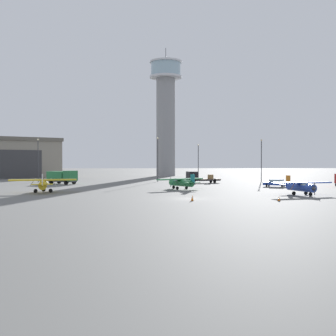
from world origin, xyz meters
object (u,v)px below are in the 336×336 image
Objects in this scene: airplane_blue at (300,186)px; truck_flatbed_black at (198,177)px; truck_box_green at (62,177)px; traffic_cone_near_right at (192,198)px; light_post_east at (198,158)px; control_tower at (166,110)px; light_post_north at (158,156)px; light_post_centre at (261,157)px; traffic_cone_near_left at (279,199)px; light_post_west at (38,157)px; car_blue at (276,183)px; airplane_yellow at (43,184)px; airplane_green at (182,182)px.

truck_flatbed_black is (-11.20, 30.72, -0.02)m from airplane_blue.
truck_box_green reaches higher than traffic_cone_near_right.
traffic_cone_near_right is at bearing 69.03° from truck_flatbed_black.
truck_flatbed_black is at bearing -95.68° from light_post_east.
control_tower is at bearing -96.12° from truck_flatbed_black.
light_post_north reaches higher than light_post_east.
light_post_east is 0.93× the size of light_post_centre.
airplane_blue is at bearing 57.43° from traffic_cone_near_left.
control_tower is 52.43m from truck_box_green.
light_post_west is 0.96× the size of light_post_north.
truck_box_green is 0.68× the size of light_post_north.
car_blue is 8.11× the size of traffic_cone_near_left.
light_post_east is at bearing -42.95° from car_blue.
airplane_blue is 1.00× the size of light_post_east.
car_blue is at bearing -20.22° from light_post_west.
control_tower reaches higher than light_post_north.
light_post_east is 0.90× the size of light_post_north.
light_post_west is (-8.96, 30.28, 4.28)m from airplane_yellow.
car_blue is at bearing 56.40° from traffic_cone_near_right.
light_post_west reaches higher than airplane_green.
airplane_yellow reaches higher than airplane_green.
light_post_centre is (19.67, 25.64, 4.44)m from airplane_green.
truck_flatbed_black is at bearing -48.14° from airplane_green.
light_post_west is (-45.91, 35.65, 4.40)m from airplane_blue.
light_post_west is at bearing 17.31° from airplane_green.
light_post_north is (-2.62, -34.90, -14.40)m from control_tower.
truck_box_green is at bearing -116.68° from control_tower.
light_post_centre reaches higher than traffic_cone_near_right.
control_tower is 82.38m from traffic_cone_near_right.
control_tower is 42.78m from light_post_centre.
truck_box_green is (-21.99, -43.76, -18.71)m from control_tower.
truck_box_green is at bearing -155.44° from light_post_north.
airplane_green is 19.78m from airplane_blue.
car_blue is at bearing -104.52° from airplane_green.
truck_flatbed_black reaches higher than car_blue.
light_post_north is (-8.50, 6.20, 4.63)m from truck_flatbed_black.
control_tower is at bearing 90.94° from traffic_cone_near_right.
truck_box_green is 12.07× the size of traffic_cone_near_left.
airplane_green is at bearing -88.83° from control_tower.
traffic_cone_near_right is at bearing -85.02° from light_post_north.
light_post_west is (-6.84, 7.58, 4.10)m from truck_box_green.
control_tower is 45.68m from truck_flatbed_black.
light_post_west is at bearing 7.86° from car_blue.
control_tower is at bearing 99.09° from truck_box_green.
airplane_green is 38.60m from light_post_west.
light_post_north is (17.25, 31.56, 4.50)m from airplane_yellow.
airplane_yellow is 17.56× the size of traffic_cone_near_left.
light_post_centre is at bearing 48.13° from truck_box_green.
truck_box_green is at bearing -8.82° from truck_flatbed_black.
light_post_east is at bearing 136.38° from light_post_centre.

